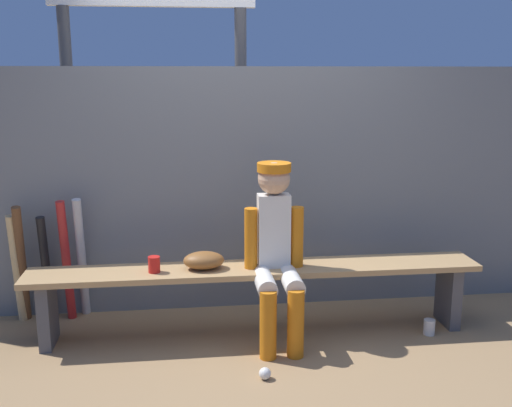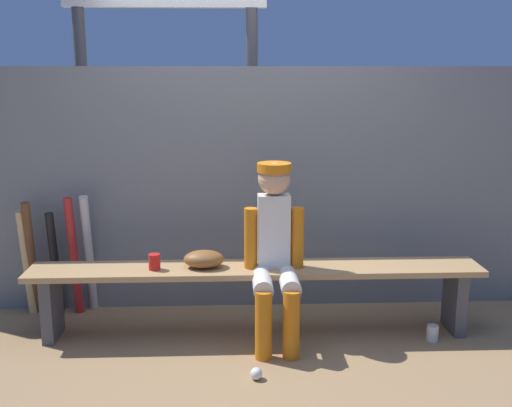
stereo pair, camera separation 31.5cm
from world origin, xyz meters
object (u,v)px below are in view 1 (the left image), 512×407
baseball (265,373)px  cup_on_ground (429,327)px  player_seated (276,246)px  bat_aluminum_red (66,261)px  bat_aluminum_black (46,268)px  scoreboard (162,17)px  baseball_glove (204,260)px  bat_wood_natural (17,269)px  bat_wood_dark (22,265)px  dugout_bench (256,280)px  bat_aluminum_silver (82,258)px  cup_on_bench (154,264)px

baseball → cup_on_ground: cup_on_ground is taller
player_seated → bat_aluminum_red: bearing=160.8°
bat_aluminum_black → scoreboard: (0.88, 0.75, 1.85)m
baseball → baseball_glove: bearing=117.3°
bat_wood_natural → bat_wood_dark: (0.04, -0.00, 0.04)m
bat_aluminum_red → cup_on_ground: (2.57, -0.57, -0.41)m
player_seated → baseball: size_ratio=16.60×
dugout_bench → cup_on_ground: bearing=-7.7°
bat_aluminum_silver → cup_on_bench: 0.74m
dugout_bench → bat_wood_dark: size_ratio=3.47×
bat_wood_natural → bat_aluminum_black: bearing=11.7°
bat_aluminum_silver → bat_wood_dark: bearing=-173.1°
player_seated → bat_wood_dark: 1.88m
player_seated → bat_wood_natural: 1.92m
bat_aluminum_red → bat_aluminum_black: size_ratio=1.15×
bat_wood_natural → baseball: 2.02m
dugout_bench → baseball: (-0.03, -0.65, -0.36)m
bat_aluminum_black → scoreboard: bearing=40.5°
dugout_bench → cup_on_ground: dugout_bench is taller
bat_aluminum_silver → cup_on_ground: size_ratio=8.55×
bat_wood_natural → scoreboard: bearing=36.4°
bat_aluminum_red → bat_aluminum_black: (-0.16, 0.04, -0.06)m
bat_aluminum_red → baseball_glove: bearing=-22.0°
bat_aluminum_red → cup_on_bench: (0.66, -0.44, 0.09)m
bat_wood_natural → scoreboard: size_ratio=0.25×
baseball_glove → player_seated: bearing=-13.3°
bat_wood_dark → bat_aluminum_red: bearing=1.7°
dugout_bench → baseball_glove: 0.39m
player_seated → baseball: 0.85m
bat_aluminum_silver → player_seated: bearing=-22.0°
baseball → bat_aluminum_black: bearing=143.8°
baseball → scoreboard: (-0.60, 1.84, 2.22)m
scoreboard → player_seated: bearing=-60.1°
cup_on_bench → scoreboard: scoreboard is taller
bat_wood_dark → cup_on_ground: size_ratio=8.25×
bat_wood_dark → scoreboard: bearing=37.5°
bat_aluminum_red → bat_wood_natural: (-0.35, -0.01, -0.05)m
baseball_glove → scoreboard: (-0.27, 1.19, 1.70)m
bat_aluminum_red → bat_aluminum_black: 0.17m
bat_wood_natural → scoreboard: scoreboard is taller
cup_on_ground → cup_on_bench: (-1.91, 0.13, 0.50)m
dugout_bench → player_seated: bearing=-43.1°
dugout_bench → bat_wood_natural: 1.75m
baseball → cup_on_bench: bearing=137.4°
bat_wood_dark → baseball: 1.99m
bat_aluminum_silver → bat_aluminum_black: bat_aluminum_silver is taller
bat_aluminum_silver → bat_wood_dark: (-0.42, -0.05, -0.02)m
bat_aluminum_black → bat_wood_dark: size_ratio=0.89×
baseball_glove → baseball: 0.90m
player_seated → cup_on_bench: 0.83m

